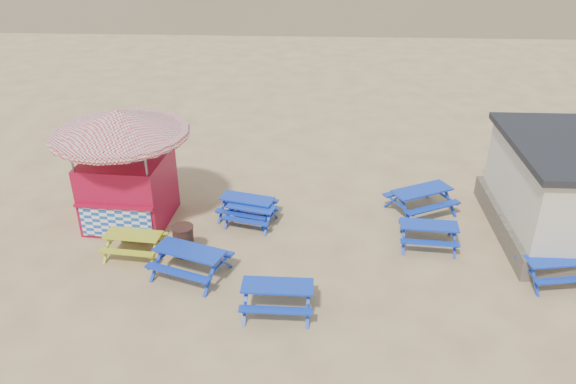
# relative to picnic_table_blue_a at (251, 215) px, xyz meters

# --- Properties ---
(ground) EXTENTS (400.00, 400.00, 0.00)m
(ground) POSITION_rel_picnic_table_blue_a_xyz_m (1.11, -1.09, -0.33)
(ground) COLOR tan
(ground) RESTS_ON ground
(picnic_table_blue_a) EXTENTS (1.86, 1.64, 0.66)m
(picnic_table_blue_a) POSITION_rel_picnic_table_blue_a_xyz_m (0.00, 0.00, 0.00)
(picnic_table_blue_a) COLOR #0E1BAD
(picnic_table_blue_a) RESTS_ON ground
(picnic_table_blue_b) EXTENTS (2.08, 1.84, 0.75)m
(picnic_table_blue_b) POSITION_rel_picnic_table_blue_a_xyz_m (-0.17, 0.40, 0.04)
(picnic_table_blue_b) COLOR #0E1BAD
(picnic_table_blue_b) RESTS_ON ground
(picnic_table_blue_c) EXTENTS (2.59, 2.43, 0.86)m
(picnic_table_blue_c) POSITION_rel_picnic_table_blue_a_xyz_m (5.71, 1.11, 0.10)
(picnic_table_blue_c) COLOR #0E1BAD
(picnic_table_blue_c) RESTS_ON ground
(picnic_table_blue_d) EXTENTS (2.42, 2.19, 0.84)m
(picnic_table_blue_d) POSITION_rel_picnic_table_blue_a_xyz_m (-1.39, -2.94, 0.09)
(picnic_table_blue_d) COLOR #0E1BAD
(picnic_table_blue_d) RESTS_ON ground
(picnic_table_blue_e) EXTENTS (1.87, 1.51, 0.78)m
(picnic_table_blue_e) POSITION_rel_picnic_table_blue_a_xyz_m (1.18, -4.34, 0.06)
(picnic_table_blue_e) COLOR #0E1BAD
(picnic_table_blue_e) RESTS_ON ground
(picnic_table_blue_f) EXTENTS (1.88, 1.61, 0.71)m
(picnic_table_blue_f) POSITION_rel_picnic_table_blue_a_xyz_m (8.83, -2.67, 0.02)
(picnic_table_blue_f) COLOR #0E1BAD
(picnic_table_blue_f) RESTS_ON ground
(picnic_table_yellow) EXTENTS (1.81, 1.52, 0.71)m
(picnic_table_yellow) POSITION_rel_picnic_table_blue_a_xyz_m (-3.31, -1.99, 0.02)
(picnic_table_yellow) COLOR gold
(picnic_table_yellow) RESTS_ON ground
(ice_cream_kiosk) EXTENTS (4.60, 4.60, 3.89)m
(ice_cream_kiosk) POSITION_rel_picnic_table_blue_a_xyz_m (-4.00, 0.02, 2.12)
(ice_cream_kiosk) COLOR maroon
(ice_cream_kiosk) RESTS_ON ground
(litter_bin) EXTENTS (0.66, 0.66, 0.97)m
(litter_bin) POSITION_rel_picnic_table_blue_a_xyz_m (-1.82, -1.91, 0.16)
(litter_bin) COLOR #3D241C
(litter_bin) RESTS_ON ground
(picnic_table_blue_g) EXTENTS (1.86, 1.54, 0.74)m
(picnic_table_blue_g) POSITION_rel_picnic_table_blue_a_xyz_m (5.62, -0.99, 0.04)
(picnic_table_blue_g) COLOR #0E1BAD
(picnic_table_blue_g) RESTS_ON ground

